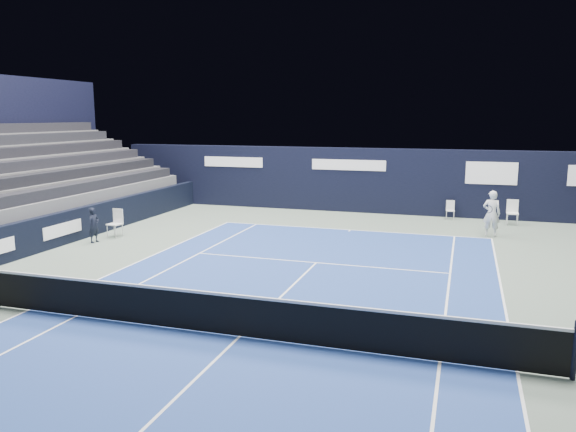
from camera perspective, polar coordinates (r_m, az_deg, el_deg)
name	(u,v)px	position (r m, az deg, el deg)	size (l,w,h in m)	color
ground	(271,307)	(13.95, -1.78, -9.23)	(48.00, 48.00, 0.00)	#58685B
court_surface	(239,337)	(12.20, -4.97, -12.15)	(10.97, 23.77, 0.01)	navy
folding_chair_back_a	(450,207)	(26.53, 16.17, 0.93)	(0.40, 0.43, 0.85)	silver
folding_chair_back_b	(512,210)	(25.97, 21.84, 0.52)	(0.48, 0.46, 1.08)	white
line_judge_chair	(116,221)	(22.71, -17.06, -0.48)	(0.53, 0.52, 1.08)	white
line_judge	(94,225)	(21.90, -19.11, -0.88)	(0.48, 0.31, 1.31)	black
court_markings	(239,337)	(12.20, -4.97, -12.13)	(11.03, 23.83, 0.00)	white
tennis_net	(239,314)	(12.02, -5.01, -9.92)	(12.90, 0.10, 1.10)	black
back_sponsor_wall	(370,180)	(27.43, 8.32, 3.60)	(26.00, 0.63, 3.10)	black
side_barrier_left	(59,229)	(21.85, -22.28, -1.25)	(0.33, 22.00, 1.20)	black
tennis_player	(492,214)	(23.08, 19.97, 0.24)	(0.67, 0.84, 1.80)	silver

